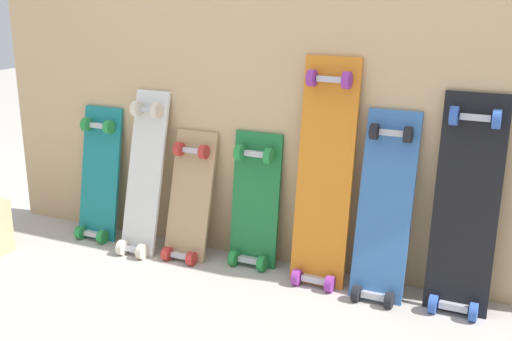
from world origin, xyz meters
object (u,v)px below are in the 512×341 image
at_px(skateboard_teal, 99,180).
at_px(skateboard_black, 465,213).
at_px(skateboard_blue, 384,215).
at_px(skateboard_orange, 324,181).
at_px(skateboard_natural, 189,203).
at_px(skateboard_green, 254,207).
at_px(skateboard_white, 144,180).

height_order(skateboard_teal, skateboard_black, skateboard_black).
bearing_deg(skateboard_blue, skateboard_teal, 179.04).
bearing_deg(skateboard_black, skateboard_teal, 179.87).
height_order(skateboard_teal, skateboard_orange, skateboard_orange).
bearing_deg(skateboard_blue, skateboard_black, 3.72).
bearing_deg(skateboard_teal, skateboard_natural, -2.30).
height_order(skateboard_orange, skateboard_black, skateboard_orange).
bearing_deg(skateboard_green, skateboard_natural, -171.68).
bearing_deg(skateboard_green, skateboard_teal, -178.34).
height_order(skateboard_green, skateboard_blue, skateboard_blue).
relative_size(skateboard_natural, skateboard_green, 0.98).
distance_m(skateboard_natural, skateboard_blue, 0.88).
bearing_deg(skateboard_blue, skateboard_white, -179.20).
bearing_deg(skateboard_teal, skateboard_green, 1.66).
xyz_separation_m(skateboard_teal, skateboard_white, (0.29, -0.04, 0.05)).
xyz_separation_m(skateboard_natural, skateboard_blue, (0.88, -0.00, 0.08)).
bearing_deg(skateboard_blue, skateboard_orange, 175.47).
xyz_separation_m(skateboard_teal, skateboard_orange, (1.14, -0.00, 0.15)).
xyz_separation_m(skateboard_natural, skateboard_black, (1.18, 0.02, 0.13)).
bearing_deg(skateboard_black, skateboard_natural, -179.19).
xyz_separation_m(skateboard_teal, skateboard_blue, (1.39, -0.02, 0.05)).
distance_m(skateboard_green, skateboard_black, 0.88).
xyz_separation_m(skateboard_white, skateboard_green, (0.53, 0.06, -0.07)).
relative_size(skateboard_teal, skateboard_orange, 0.71).
height_order(skateboard_teal, skateboard_green, skateboard_teal).
xyz_separation_m(skateboard_teal, skateboard_natural, (0.51, -0.02, -0.03)).
height_order(skateboard_white, skateboard_green, skateboard_white).
relative_size(skateboard_green, skateboard_orange, 0.66).
distance_m(skateboard_teal, skateboard_natural, 0.51).
distance_m(skateboard_teal, skateboard_white, 0.29).
relative_size(skateboard_white, skateboard_black, 0.90).
bearing_deg(skateboard_natural, skateboard_green, 8.32).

